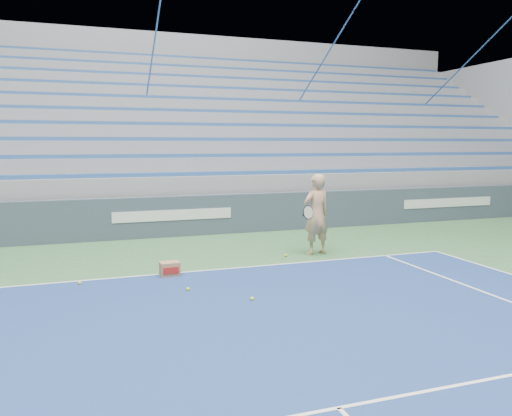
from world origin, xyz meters
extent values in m
cube|color=white|center=(0.00, 11.88, 0.01)|extent=(10.97, 0.05, 0.00)
cube|color=white|center=(0.00, 6.40, 0.01)|extent=(8.23, 0.05, 0.00)
cube|color=#394656|center=(0.00, 15.88, 0.55)|extent=(30.00, 0.30, 1.10)
cube|color=white|center=(0.00, 15.72, 0.60)|extent=(3.20, 0.02, 0.28)
cube|color=white|center=(9.00, 15.72, 0.60)|extent=(3.40, 0.02, 0.28)
cube|color=gray|center=(0.00, 20.43, 0.55)|extent=(30.00, 8.50, 1.10)
cube|color=gray|center=(0.00, 20.43, 1.35)|extent=(30.00, 8.50, 0.50)
cube|color=#2A5499|center=(0.00, 16.56, 1.66)|extent=(29.60, 0.42, 0.11)
cube|color=gray|center=(0.00, 20.86, 1.85)|extent=(30.00, 7.65, 0.50)
cube|color=#2A5499|center=(0.00, 17.41, 2.16)|extent=(29.60, 0.42, 0.11)
cube|color=gray|center=(0.00, 21.28, 2.35)|extent=(30.00, 6.80, 0.50)
cube|color=#2A5499|center=(0.00, 18.26, 2.66)|extent=(29.60, 0.42, 0.11)
cube|color=gray|center=(0.00, 21.71, 2.85)|extent=(30.00, 5.95, 0.50)
cube|color=#2A5499|center=(0.00, 19.11, 3.16)|extent=(29.60, 0.42, 0.11)
cube|color=gray|center=(0.00, 22.13, 3.35)|extent=(30.00, 5.10, 0.50)
cube|color=#2A5499|center=(0.00, 19.96, 3.66)|extent=(29.60, 0.42, 0.11)
cube|color=gray|center=(0.00, 22.56, 3.85)|extent=(30.00, 4.25, 0.50)
cube|color=#2A5499|center=(0.00, 20.81, 4.15)|extent=(29.60, 0.42, 0.11)
cube|color=gray|center=(0.00, 22.98, 4.35)|extent=(30.00, 3.40, 0.50)
cube|color=#2A5499|center=(0.00, 21.66, 4.65)|extent=(29.60, 0.42, 0.11)
cube|color=gray|center=(0.00, 23.41, 4.85)|extent=(30.00, 2.55, 0.50)
cube|color=#2A5499|center=(0.00, 22.51, 5.15)|extent=(29.60, 0.42, 0.11)
cube|color=gray|center=(0.00, 23.84, 5.35)|extent=(30.00, 1.70, 0.50)
cube|color=#2A5499|center=(0.00, 23.36, 5.65)|extent=(29.60, 0.42, 0.11)
cube|color=gray|center=(0.00, 24.26, 5.85)|extent=(30.00, 0.85, 0.50)
cube|color=#2A5499|center=(0.00, 24.21, 6.15)|extent=(29.60, 0.42, 0.11)
cube|color=gray|center=(15.15, 20.43, 3.05)|extent=(0.30, 8.80, 6.10)
cube|color=gray|center=(0.00, 24.98, 3.65)|extent=(31.00, 0.40, 7.30)
cylinder|color=#2D5F9D|center=(0.00, 20.43, 4.60)|extent=(0.05, 8.53, 5.04)
cylinder|color=#2D5F9D|center=(6.00, 20.43, 4.60)|extent=(0.05, 8.53, 5.04)
cylinder|color=#2D5F9D|center=(12.00, 20.43, 4.60)|extent=(0.05, 8.53, 5.04)
imported|color=tan|center=(2.72, 12.58, 0.92)|extent=(0.74, 0.56, 1.84)
cylinder|color=black|center=(2.37, 12.33, 0.95)|extent=(0.12, 0.27, 0.08)
cylinder|color=beige|center=(2.27, 12.05, 1.05)|extent=(0.29, 0.16, 0.28)
torus|color=black|center=(2.27, 12.05, 1.05)|extent=(0.31, 0.18, 0.30)
cube|color=#9B744B|center=(-0.74, 11.75, 0.14)|extent=(0.38, 0.29, 0.27)
cube|color=#B21E19|center=(-0.74, 11.60, 0.14)|extent=(0.29, 0.03, 0.12)
sphere|color=#CEDE2D|center=(0.26, 9.79, 0.03)|extent=(0.07, 0.07, 0.07)
sphere|color=#CEDE2D|center=(1.97, 12.55, 0.03)|extent=(0.07, 0.07, 0.07)
sphere|color=#CEDE2D|center=(-0.61, 10.65, 0.03)|extent=(0.07, 0.07, 0.07)
sphere|color=#CEDE2D|center=(-2.37, 11.65, 0.03)|extent=(0.07, 0.07, 0.07)
camera|label=1|loc=(-2.18, 2.45, 2.50)|focal=35.00mm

